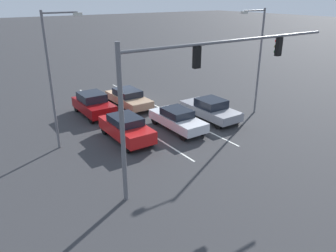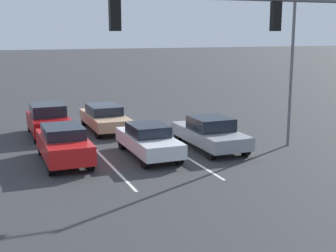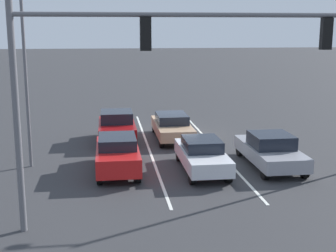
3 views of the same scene
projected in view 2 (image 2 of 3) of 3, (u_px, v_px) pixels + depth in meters
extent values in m
plane|color=#333335|center=(105.00, 127.00, 26.63)|extent=(240.00, 240.00, 0.00)
cube|color=silver|center=(148.00, 134.00, 24.88)|extent=(0.12, 17.18, 0.01)
cube|color=silver|center=(85.00, 139.00, 23.66)|extent=(0.12, 17.18, 0.01)
cube|color=gray|center=(210.00, 135.00, 21.68)|extent=(1.93, 4.75, 0.58)
cube|color=black|center=(211.00, 123.00, 21.47)|extent=(1.70, 1.87, 0.58)
cube|color=red|center=(201.00, 122.00, 24.02)|extent=(0.24, 0.06, 0.12)
cube|color=red|center=(177.00, 124.00, 23.53)|extent=(0.24, 0.06, 0.12)
cylinder|color=black|center=(245.00, 149.00, 20.39)|extent=(0.22, 0.64, 0.64)
cylinder|color=black|center=(211.00, 152.00, 19.79)|extent=(0.22, 0.64, 0.64)
cylinder|color=black|center=(208.00, 132.00, 23.68)|extent=(0.22, 0.64, 0.64)
cylinder|color=black|center=(178.00, 135.00, 23.08)|extent=(0.22, 0.64, 0.64)
cube|color=red|center=(64.00, 146.00, 19.30)|extent=(1.77, 4.33, 0.75)
cube|color=black|center=(63.00, 131.00, 19.24)|extent=(1.56, 2.10, 0.46)
cube|color=red|center=(70.00, 130.00, 21.43)|extent=(0.24, 0.06, 0.12)
cube|color=red|center=(42.00, 133.00, 20.98)|extent=(0.24, 0.06, 0.12)
cylinder|color=black|center=(90.00, 163.00, 18.20)|extent=(0.22, 0.65, 0.65)
cylinder|color=black|center=(51.00, 167.00, 17.66)|extent=(0.22, 0.65, 0.65)
cylinder|color=black|center=(75.00, 145.00, 21.10)|extent=(0.22, 0.65, 0.65)
cylinder|color=black|center=(41.00, 148.00, 20.55)|extent=(0.22, 0.65, 0.65)
cube|color=silver|center=(149.00, 142.00, 20.23)|extent=(1.71, 4.47, 0.60)
cube|color=black|center=(148.00, 130.00, 20.17)|extent=(1.51, 1.91, 0.48)
cube|color=red|center=(145.00, 128.00, 22.42)|extent=(0.24, 0.06, 0.12)
cube|color=red|center=(121.00, 130.00, 21.98)|extent=(0.24, 0.06, 0.12)
cylinder|color=black|center=(179.00, 156.00, 19.05)|extent=(0.22, 0.68, 0.68)
cylinder|color=black|center=(145.00, 160.00, 18.53)|extent=(0.22, 0.68, 0.68)
cylinder|color=black|center=(152.00, 139.00, 22.05)|extent=(0.22, 0.68, 0.68)
cylinder|color=black|center=(122.00, 142.00, 21.53)|extent=(0.22, 0.68, 0.68)
cube|color=tan|center=(105.00, 119.00, 25.56)|extent=(1.84, 4.76, 0.57)
cube|color=black|center=(104.00, 109.00, 25.58)|extent=(1.62, 2.24, 0.48)
cube|color=red|center=(106.00, 110.00, 27.90)|extent=(0.24, 0.06, 0.12)
cube|color=red|center=(84.00, 111.00, 27.43)|extent=(0.24, 0.06, 0.12)
cylinder|color=black|center=(128.00, 130.00, 24.26)|extent=(0.22, 0.67, 0.67)
cylinder|color=black|center=(98.00, 132.00, 23.69)|extent=(0.22, 0.67, 0.67)
cylinder|color=black|center=(111.00, 118.00, 27.54)|extent=(0.22, 0.67, 0.67)
cylinder|color=black|center=(84.00, 120.00, 26.97)|extent=(0.22, 0.67, 0.67)
cube|color=maroon|center=(49.00, 123.00, 24.24)|extent=(1.91, 4.06, 0.73)
cube|color=black|center=(48.00, 110.00, 24.34)|extent=(1.68, 2.00, 0.58)
cube|color=red|center=(56.00, 113.00, 26.25)|extent=(0.24, 0.06, 0.12)
cube|color=red|center=(32.00, 114.00, 25.77)|extent=(0.24, 0.06, 0.12)
cylinder|color=black|center=(70.00, 134.00, 23.28)|extent=(0.22, 0.65, 0.65)
cylinder|color=black|center=(36.00, 137.00, 22.68)|extent=(0.22, 0.65, 0.65)
cylinder|color=black|center=(61.00, 124.00, 25.93)|extent=(0.22, 0.65, 0.65)
cylinder|color=black|center=(30.00, 126.00, 25.34)|extent=(0.22, 0.65, 0.65)
cube|color=black|center=(276.00, 16.00, 15.42)|extent=(0.32, 0.22, 0.95)
sphere|color=red|center=(273.00, 8.00, 15.51)|extent=(0.20, 0.20, 0.20)
sphere|color=#4C420C|center=(273.00, 17.00, 15.57)|extent=(0.20, 0.20, 0.20)
sphere|color=#0A3814|center=(273.00, 25.00, 15.63)|extent=(0.20, 0.20, 0.20)
cube|color=black|center=(115.00, 14.00, 13.44)|extent=(0.32, 0.22, 0.95)
sphere|color=red|center=(113.00, 4.00, 13.53)|extent=(0.20, 0.20, 0.20)
sphere|color=#4C420C|center=(113.00, 14.00, 13.59)|extent=(0.20, 0.20, 0.20)
sphere|color=#0A3814|center=(114.00, 24.00, 13.65)|extent=(0.20, 0.20, 0.20)
cylinder|color=slate|center=(292.00, 66.00, 21.59)|extent=(0.14, 0.14, 7.51)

